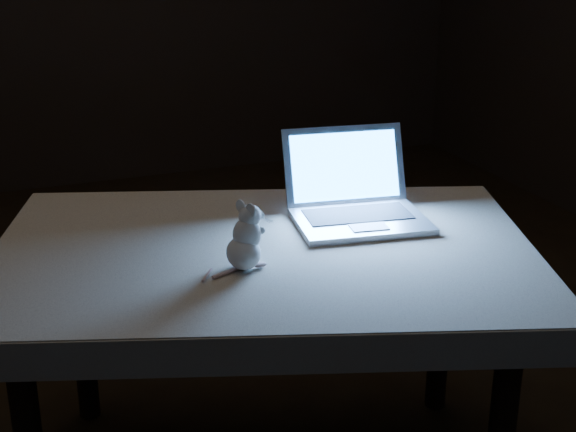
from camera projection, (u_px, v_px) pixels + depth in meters
name	position (u px, v px, depth m)	size (l,w,h in m)	color
floor	(218.00, 411.00, 2.66)	(5.00, 5.00, 0.00)	black
table	(265.00, 368.00, 2.25)	(1.29, 0.83, 0.69)	black
tablecloth	(284.00, 260.00, 2.16)	(1.38, 0.92, 0.09)	beige
laptop	(362.00, 183.00, 2.23)	(0.35, 0.31, 0.24)	#B9B9BE
plush_mouse	(243.00, 236.00, 1.97)	(0.12, 0.12, 0.17)	white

